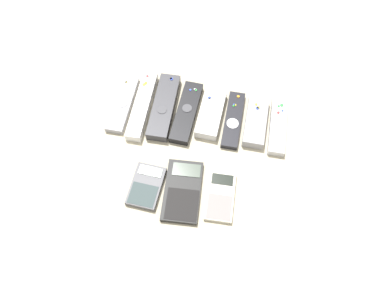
{
  "coord_description": "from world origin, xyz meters",
  "views": [
    {
      "loc": [
        0.08,
        -0.43,
        0.86
      ],
      "look_at": [
        0.0,
        0.03,
        0.01
      ],
      "focal_mm": 35.0,
      "sensor_mm": 36.0,
      "label": 1
    }
  ],
  "objects_px": {
    "remote_1": "(142,105)",
    "remote_7": "(278,126)",
    "calculator_0": "(146,186)",
    "remote_5": "(233,120)",
    "remote_0": "(123,104)",
    "remote_3": "(187,112)",
    "calculator_1": "(184,191)",
    "remote_4": "(211,113)",
    "remote_6": "(256,121)",
    "remote_2": "(164,107)",
    "calculator_2": "(220,196)"
  },
  "relations": [
    {
      "from": "remote_3",
      "to": "calculator_1",
      "type": "xyz_separation_m",
      "value": [
        0.04,
        -0.22,
        -0.0
      ]
    },
    {
      "from": "remote_3",
      "to": "remote_5",
      "type": "distance_m",
      "value": 0.13
    },
    {
      "from": "remote_5",
      "to": "calculator_2",
      "type": "xyz_separation_m",
      "value": [
        -0.0,
        -0.22,
        -0.0
      ]
    },
    {
      "from": "remote_6",
      "to": "calculator_1",
      "type": "bearing_deg",
      "value": -122.76
    },
    {
      "from": "remote_1",
      "to": "remote_3",
      "type": "xyz_separation_m",
      "value": [
        0.12,
        0.0,
        -0.0
      ]
    },
    {
      "from": "remote_6",
      "to": "calculator_1",
      "type": "distance_m",
      "value": 0.27
    },
    {
      "from": "remote_0",
      "to": "calculator_2",
      "type": "bearing_deg",
      "value": -35.65
    },
    {
      "from": "remote_6",
      "to": "remote_7",
      "type": "bearing_deg",
      "value": 0.89
    },
    {
      "from": "calculator_2",
      "to": "remote_6",
      "type": "bearing_deg",
      "value": 72.48
    },
    {
      "from": "remote_6",
      "to": "calculator_2",
      "type": "bearing_deg",
      "value": -104.54
    },
    {
      "from": "remote_1",
      "to": "remote_6",
      "type": "height_order",
      "value": "remote_6"
    },
    {
      "from": "calculator_1",
      "to": "calculator_2",
      "type": "xyz_separation_m",
      "value": [
        0.09,
        0.0,
        -0.0
      ]
    },
    {
      "from": "remote_0",
      "to": "remote_2",
      "type": "bearing_deg",
      "value": 4.29
    },
    {
      "from": "calculator_1",
      "to": "calculator_2",
      "type": "distance_m",
      "value": 0.09
    },
    {
      "from": "remote_5",
      "to": "remote_6",
      "type": "distance_m",
      "value": 0.06
    },
    {
      "from": "remote_7",
      "to": "calculator_0",
      "type": "xyz_separation_m",
      "value": [
        -0.3,
        -0.23,
        -0.0
      ]
    },
    {
      "from": "remote_1",
      "to": "remote_5",
      "type": "distance_m",
      "value": 0.25
    },
    {
      "from": "calculator_1",
      "to": "calculator_2",
      "type": "relative_size",
      "value": 1.29
    },
    {
      "from": "remote_0",
      "to": "remote_7",
      "type": "xyz_separation_m",
      "value": [
        0.43,
        0.01,
        0.0
      ]
    },
    {
      "from": "remote_1",
      "to": "remote_7",
      "type": "xyz_separation_m",
      "value": [
        0.37,
        0.0,
        -0.0
      ]
    },
    {
      "from": "calculator_1",
      "to": "remote_7",
      "type": "bearing_deg",
      "value": 43.22
    },
    {
      "from": "remote_6",
      "to": "remote_0",
      "type": "bearing_deg",
      "value": -178.13
    },
    {
      "from": "remote_0",
      "to": "calculator_0",
      "type": "height_order",
      "value": "remote_0"
    },
    {
      "from": "remote_5",
      "to": "remote_0",
      "type": "bearing_deg",
      "value": -178.88
    },
    {
      "from": "remote_1",
      "to": "remote_6",
      "type": "distance_m",
      "value": 0.31
    },
    {
      "from": "remote_5",
      "to": "calculator_0",
      "type": "distance_m",
      "value": 0.29
    },
    {
      "from": "remote_1",
      "to": "calculator_0",
      "type": "xyz_separation_m",
      "value": [
        0.07,
        -0.23,
        -0.0
      ]
    },
    {
      "from": "remote_2",
      "to": "remote_4",
      "type": "xyz_separation_m",
      "value": [
        0.13,
        0.0,
        0.0
      ]
    },
    {
      "from": "remote_6",
      "to": "calculator_0",
      "type": "bearing_deg",
      "value": -135.65
    },
    {
      "from": "calculator_0",
      "to": "remote_7",
      "type": "bearing_deg",
      "value": 40.44
    },
    {
      "from": "remote_4",
      "to": "calculator_1",
      "type": "xyz_separation_m",
      "value": [
        -0.03,
        -0.23,
        -0.01
      ]
    },
    {
      "from": "remote_2",
      "to": "calculator_2",
      "type": "bearing_deg",
      "value": -51.27
    },
    {
      "from": "remote_4",
      "to": "remote_2",
      "type": "bearing_deg",
      "value": -176.94
    },
    {
      "from": "remote_5",
      "to": "remote_7",
      "type": "relative_size",
      "value": 1.0
    },
    {
      "from": "remote_1",
      "to": "remote_4",
      "type": "distance_m",
      "value": 0.19
    },
    {
      "from": "remote_4",
      "to": "calculator_0",
      "type": "bearing_deg",
      "value": -114.86
    },
    {
      "from": "remote_0",
      "to": "remote_4",
      "type": "height_order",
      "value": "remote_4"
    },
    {
      "from": "remote_4",
      "to": "remote_7",
      "type": "bearing_deg",
      "value": 1.66
    },
    {
      "from": "remote_2",
      "to": "remote_6",
      "type": "xyz_separation_m",
      "value": [
        0.25,
        -0.0,
        0.0
      ]
    },
    {
      "from": "remote_2",
      "to": "remote_4",
      "type": "distance_m",
      "value": 0.13
    },
    {
      "from": "calculator_1",
      "to": "remote_6",
      "type": "bearing_deg",
      "value": 52.39
    },
    {
      "from": "calculator_2",
      "to": "remote_2",
      "type": "bearing_deg",
      "value": 127.82
    },
    {
      "from": "remote_3",
      "to": "remote_4",
      "type": "relative_size",
      "value": 1.27
    },
    {
      "from": "remote_6",
      "to": "calculator_0",
      "type": "distance_m",
      "value": 0.34
    },
    {
      "from": "remote_6",
      "to": "calculator_2",
      "type": "height_order",
      "value": "remote_6"
    },
    {
      "from": "remote_7",
      "to": "remote_6",
      "type": "bearing_deg",
      "value": 179.38
    },
    {
      "from": "remote_3",
      "to": "remote_6",
      "type": "bearing_deg",
      "value": 3.57
    },
    {
      "from": "remote_5",
      "to": "calculator_0",
      "type": "relative_size",
      "value": 1.51
    },
    {
      "from": "remote_1",
      "to": "remote_4",
      "type": "bearing_deg",
      "value": 1.39
    },
    {
      "from": "remote_0",
      "to": "remote_2",
      "type": "relative_size",
      "value": 0.89
    }
  ]
}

